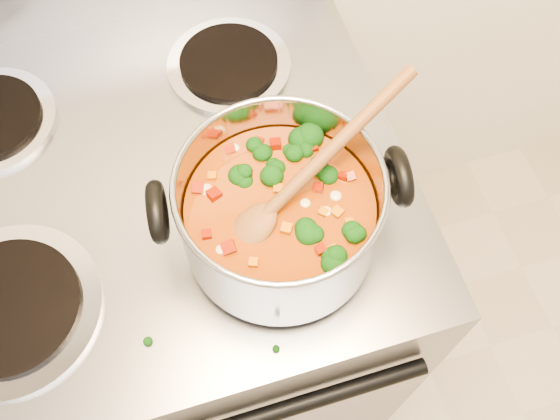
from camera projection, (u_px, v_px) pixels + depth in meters
name	position (u px, v px, depth m)	size (l,w,h in m)	color
electric_range	(177.00, 287.00, 1.29)	(0.78, 0.70, 1.08)	gray
stockpot	(280.00, 213.00, 0.77)	(0.31, 0.25, 0.15)	#ADADB5
wooden_spoon	(293.00, 188.00, 0.74)	(0.28, 0.15, 0.12)	brown
cooktop_crumbs	(322.00, 295.00, 0.80)	(0.42, 0.14, 0.01)	black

